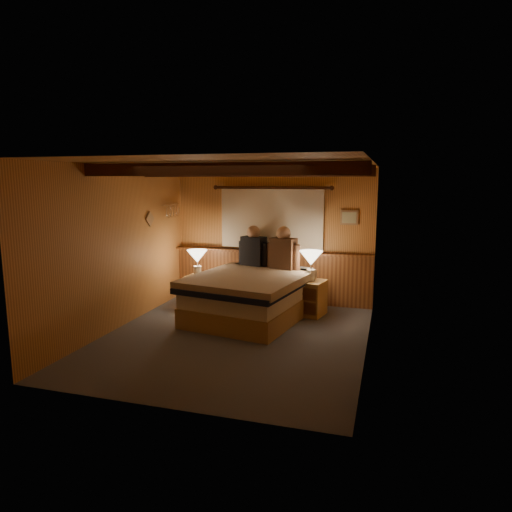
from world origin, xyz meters
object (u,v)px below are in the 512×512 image
at_px(lamp_left, 197,258).
at_px(nightstand_right, 308,298).
at_px(nightstand_left, 200,291).
at_px(person_left, 254,249).
at_px(lamp_right, 311,260).
at_px(bed, 251,295).
at_px(person_right, 283,251).
at_px(duffel_bag, 212,300).

bearing_deg(lamp_left, nightstand_right, -0.82).
xyz_separation_m(nightstand_left, person_left, (0.89, 0.31, 0.73)).
bearing_deg(lamp_right, lamp_left, 179.12).
bearing_deg(lamp_left, nightstand_left, -4.85).
xyz_separation_m(nightstand_right, lamp_right, (0.04, -0.00, 0.63)).
xyz_separation_m(bed, lamp_right, (0.88, 0.43, 0.54)).
distance_m(lamp_left, person_right, 1.52).
relative_size(bed, nightstand_left, 4.45).
height_order(nightstand_left, nightstand_right, nightstand_right).
height_order(bed, nightstand_right, bed).
height_order(lamp_left, duffel_bag, lamp_left).
bearing_deg(nightstand_left, lamp_right, 2.97).
bearing_deg(lamp_right, nightstand_right, 176.22).
bearing_deg(person_right, lamp_right, -5.79).
bearing_deg(person_left, lamp_left, -146.02).
bearing_deg(lamp_right, bed, -153.77).
height_order(person_left, duffel_bag, person_left).
bearing_deg(lamp_left, lamp_right, -0.88).
bearing_deg(person_left, nightstand_right, -2.64).
bearing_deg(nightstand_left, person_left, 23.22).
xyz_separation_m(lamp_left, duffel_bag, (0.30, -0.12, -0.70)).
relative_size(lamp_left, lamp_right, 0.94).
bearing_deg(duffel_bag, lamp_right, 6.35).
bearing_deg(lamp_left, person_right, 6.07).
relative_size(lamp_left, person_left, 0.64).
bearing_deg(nightstand_left, person_right, 10.16).
bearing_deg(nightstand_right, duffel_bag, -164.84).
bearing_deg(lamp_right, duffel_bag, -177.02).
xyz_separation_m(nightstand_right, duffel_bag, (-1.65, -0.09, -0.14)).
bearing_deg(person_left, lamp_right, -2.09).
bearing_deg(person_left, bed, -60.47).
distance_m(bed, lamp_right, 1.12).
relative_size(bed, lamp_right, 4.74).
bearing_deg(lamp_left, person_left, 18.39).
bearing_deg(nightstand_right, person_right, 169.74).
bearing_deg(bed, lamp_left, 167.62).
relative_size(nightstand_right, duffel_bag, 1.27).
xyz_separation_m(bed, nightstand_right, (0.83, 0.43, -0.08)).
xyz_separation_m(lamp_right, person_left, (-1.07, 0.34, 0.08)).
relative_size(nightstand_right, lamp_right, 1.23).
xyz_separation_m(bed, nightstand_left, (-1.08, 0.46, -0.11)).
bearing_deg(person_right, bed, -106.15).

